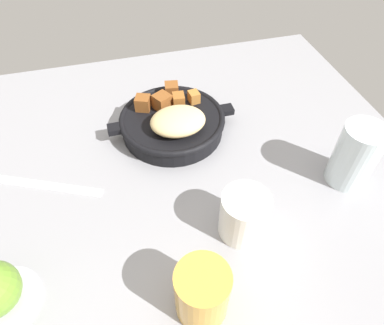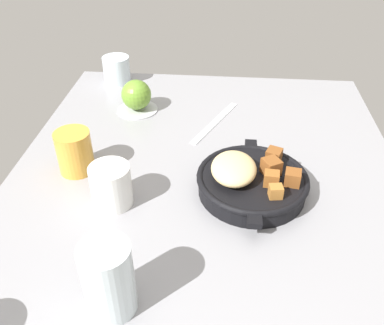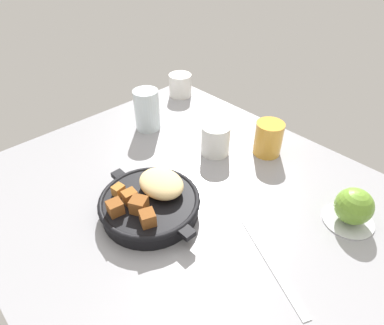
% 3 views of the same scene
% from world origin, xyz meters
% --- Properties ---
extents(ground_plane, '(0.95, 0.78, 0.02)m').
position_xyz_m(ground_plane, '(0.00, 0.00, -0.01)').
color(ground_plane, gray).
extents(cast_iron_skillet, '(0.25, 0.21, 0.07)m').
position_xyz_m(cast_iron_skillet, '(-0.04, -0.09, 0.03)').
color(cast_iron_skillet, black).
rests_on(cast_iron_skillet, ground_plane).
extents(saucer_plate, '(0.10, 0.10, 0.01)m').
position_xyz_m(saucer_plate, '(0.25, 0.19, 0.00)').
color(saucer_plate, '#B7BABF').
rests_on(saucer_plate, ground_plane).
extents(butter_knife, '(0.20, 0.10, 0.00)m').
position_xyz_m(butter_knife, '(0.21, -0.01, 0.00)').
color(butter_knife, silver).
rests_on(butter_knife, ground_plane).
extents(juice_glass_amber, '(0.07, 0.07, 0.09)m').
position_xyz_m(juice_glass_amber, '(0.00, 0.26, 0.04)').
color(juice_glass_amber, gold).
rests_on(juice_glass_amber, ground_plane).
extents(white_creamer_pitcher, '(0.07, 0.07, 0.08)m').
position_xyz_m(white_creamer_pitcher, '(-0.09, 0.16, 0.04)').
color(white_creamer_pitcher, white).
rests_on(white_creamer_pitcher, ground_plane).
extents(water_glass_tall, '(0.07, 0.07, 0.11)m').
position_xyz_m(water_glass_tall, '(-0.30, 0.11, 0.06)').
color(water_glass_tall, silver).
rests_on(water_glass_tall, ground_plane).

